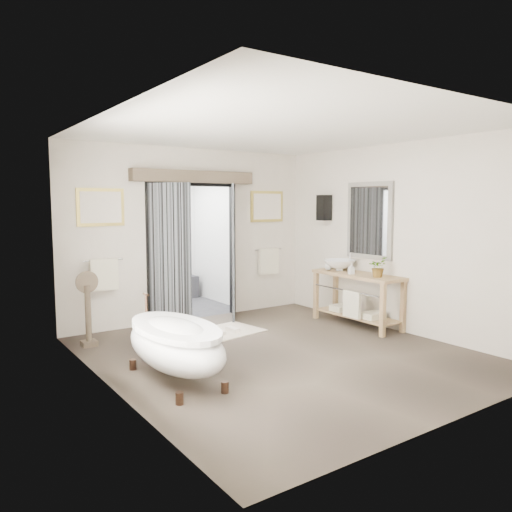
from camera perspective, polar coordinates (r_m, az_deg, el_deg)
name	(u,v)px	position (r m, az deg, el deg)	size (l,w,h in m)	color
ground_plane	(282,354)	(6.70, 2.98, -11.14)	(5.00, 5.00, 0.00)	brown
room_shell	(286,213)	(6.30, 3.43, 4.93)	(4.52, 5.02, 2.91)	beige
shower_room	(157,258)	(9.92, -11.23, -0.28)	(2.22, 2.01, 2.51)	#24242B
back_wall_dressing	(197,228)	(8.36, -6.72, 3.16)	(3.82, 0.75, 2.52)	black
clawfoot_tub	(175,344)	(5.70, -9.21, -9.86)	(0.80, 1.78, 0.87)	#3E291D
vanity	(357,295)	(8.26, 11.43, -4.36)	(0.57, 1.60, 0.85)	#A68A51
pedestal_mirror	(88,314)	(7.33, -18.64, -6.29)	(0.31, 0.20, 1.06)	brown
rug	(222,332)	(7.76, -3.91, -8.69)	(1.20, 0.80, 0.01)	beige
slippers	(226,330)	(7.74, -3.45, -8.47)	(0.35, 0.27, 0.05)	beige
basin	(340,265)	(8.50, 9.53, -1.04)	(0.54, 0.54, 0.18)	white
plant	(378,267)	(7.86, 13.74, -1.22)	(0.28, 0.25, 0.32)	gray
soap_bottle_a	(351,268)	(8.12, 10.85, -1.41)	(0.08, 0.08, 0.18)	gray
soap_bottle_b	(328,265)	(8.58, 8.28, -1.02)	(0.13, 0.13, 0.16)	gray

